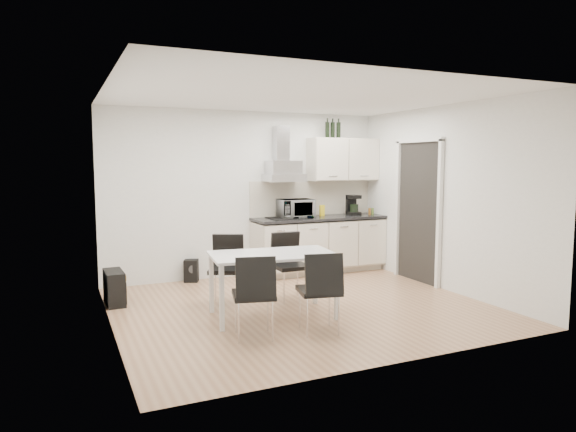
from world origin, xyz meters
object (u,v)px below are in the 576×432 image
object	(u,v)px
chair_far_right	(291,267)
chair_near_left	(254,296)
dining_table	(273,260)
kitchenette	(321,222)
floor_speaker	(191,271)
guitar_amp	(114,287)
chair_near_right	(319,292)
chair_far_left	(226,270)

from	to	relation	value
chair_far_right	chair_near_left	world-z (taller)	same
dining_table	chair_near_left	xyz separation A→B (m)	(-0.46, -0.60, -0.23)
chair_far_right	chair_near_left	xyz separation A→B (m)	(-0.95, -1.16, 0.00)
kitchenette	chair_near_left	xyz separation A→B (m)	(-2.12, -2.56, -0.39)
chair_far_right	floor_speaker	xyz separation A→B (m)	(-0.95, 1.56, -0.27)
floor_speaker	guitar_amp	bearing A→B (deg)	-122.39
chair_near_left	guitar_amp	distance (m)	2.25
chair_near_right	dining_table	bearing A→B (deg)	119.81
kitchenette	chair_near_left	bearing A→B (deg)	-129.73
dining_table	floor_speaker	size ratio (longest dim) A/B	4.49
chair_far_right	chair_near_right	world-z (taller)	same
chair_near_left	floor_speaker	size ratio (longest dim) A/B	2.60
kitchenette	dining_table	size ratio (longest dim) A/B	1.66
chair_far_left	floor_speaker	xyz separation A→B (m)	(-0.11, 1.42, -0.27)
chair_near_left	guitar_amp	bearing A→B (deg)	135.64
kitchenette	guitar_amp	xyz separation A→B (m)	(-3.31, -0.66, -0.61)
kitchenette	floor_speaker	bearing A→B (deg)	175.55
dining_table	chair_near_right	size ratio (longest dim) A/B	1.72
guitar_amp	kitchenette	bearing A→B (deg)	9.17
dining_table	chair_far_left	bearing A→B (deg)	123.13
chair_far_left	floor_speaker	world-z (taller)	chair_far_left
dining_table	chair_near_left	bearing A→B (deg)	-120.54
guitar_amp	floor_speaker	size ratio (longest dim) A/B	1.55
dining_table	floor_speaker	world-z (taller)	dining_table
chair_far_right	floor_speaker	bearing A→B (deg)	-57.93
chair_near_right	guitar_amp	bearing A→B (deg)	145.06
chair_far_right	guitar_amp	world-z (taller)	chair_far_right
dining_table	guitar_amp	distance (m)	2.15
chair_far_left	guitar_amp	xyz separation A→B (m)	(-1.30, 0.60, -0.22)
chair_far_right	kitchenette	bearing A→B (deg)	-129.29
chair_near_left	chair_far_left	bearing A→B (deg)	98.52
chair_far_right	floor_speaker	size ratio (longest dim) A/B	2.60
dining_table	chair_near_right	world-z (taller)	chair_near_right
dining_table	guitar_amp	size ratio (longest dim) A/B	2.89
kitchenette	guitar_amp	world-z (taller)	kitchenette
chair_near_left	chair_far_right	bearing A→B (deg)	64.30
dining_table	guitar_amp	xyz separation A→B (m)	(-1.65, 1.30, -0.45)
chair_far_left	chair_near_left	bearing A→B (deg)	110.02
kitchenette	floor_speaker	distance (m)	2.23
chair_far_left	guitar_amp	world-z (taller)	chair_far_left
dining_table	chair_near_right	bearing A→B (deg)	-65.44
kitchenette	chair_near_right	world-z (taller)	kitchenette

